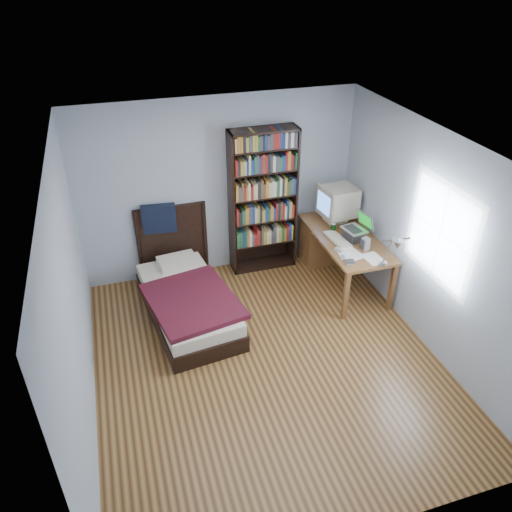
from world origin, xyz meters
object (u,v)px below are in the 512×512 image
Objects in this scene: crt_monitor at (338,202)px; speaker at (366,244)px; keyboard at (337,239)px; desk at (330,241)px; laptop at (355,232)px; soda_can at (333,228)px; desk_lamp at (396,246)px; bed at (186,296)px; bookshelf at (263,202)px.

speaker is at bearing -88.52° from crt_monitor.
keyboard is at bearing -113.24° from crt_monitor.
crt_monitor is at bearing 4.98° from desk.
speaker is at bearing -88.07° from laptop.
keyboard is at bearing -101.45° from soda_can.
laptop is 0.82× the size of keyboard.
soda_can reaches higher than desk.
desk_lamp is at bearing -89.44° from keyboard.
keyboard is 0.23× the size of bed.
soda_can is at bearing -122.21° from crt_monitor.
speaker is 0.08× the size of bookshelf.
bookshelf reaches higher than crt_monitor.
soda_can is 0.06× the size of bed.
bookshelf reaches higher than soda_can.
crt_monitor is 1.04m from bookshelf.
bed is (-1.28, -0.79, -0.78)m from bookshelf.
laptop reaches higher than desk.
laptop is at bearing 76.49° from speaker.
laptop is at bearing -56.70° from soda_can.
desk is 0.47m from soda_can.
laptop is (0.01, -0.55, -0.19)m from crt_monitor.
soda_can is at bearing 93.67° from speaker.
desk is 0.92m from speaker.
laptop is at bearing 84.73° from desk_lamp.
laptop is 0.25m from keyboard.
soda_can is at bearing 93.57° from desk_lamp.
crt_monitor is at bearing 86.94° from desk_lamp.
speaker is 0.08× the size of bed.
soda_can is (-0.10, -0.27, 0.37)m from desk.
crt_monitor is 0.85m from speaker.
crt_monitor is 0.25× the size of bookshelf.
desk is at bearing 66.94° from keyboard.
laptop reaches higher than speaker.
soda_can is 1.03m from bookshelf.
desk is at bearing -175.02° from crt_monitor.
desk is at bearing 80.71° from speaker.
soda_can is at bearing 72.28° from keyboard.
bookshelf is (-0.78, 0.79, 0.29)m from keyboard.
speaker is at bearing -58.90° from keyboard.
desk_lamp reaches higher than speaker.
desk_lamp is 2.12m from bookshelf.
desk is 0.79× the size of bed.
bed reaches higher than desk.
laptop is 3.36× the size of soda_can.
desk is 0.69m from laptop.
crt_monitor is 0.25× the size of bed.
speaker reaches higher than soda_can.
bookshelf reaches higher than desk_lamp.
laptop is 0.19× the size of bed.
laptop is at bearing -15.79° from keyboard.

